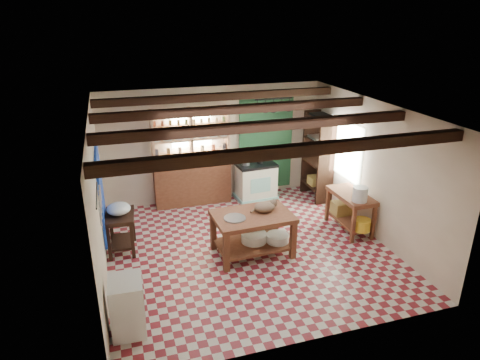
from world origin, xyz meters
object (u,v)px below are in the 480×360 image
object	(u,v)px
stove	(256,181)
cat	(265,207)
prep_table	(121,232)
right_counter	(350,212)
work_table	(252,234)
white_cabinet	(127,306)

from	to	relation	value
stove	cat	size ratio (longest dim) A/B	2.30
prep_table	cat	xyz separation A→B (m)	(2.49, -0.74, 0.50)
stove	right_counter	xyz separation A→B (m)	(1.28, -2.02, -0.04)
prep_table	right_counter	distance (m)	4.41
stove	cat	distance (m)	2.38
work_table	prep_table	distance (m)	2.38
work_table	prep_table	size ratio (longest dim) A/B	1.87
prep_table	cat	distance (m)	2.64
white_cabinet	work_table	bearing A→B (deg)	34.39
white_cabinet	cat	world-z (taller)	cat
stove	prep_table	distance (m)	3.45
stove	right_counter	world-z (taller)	stove
stove	right_counter	distance (m)	2.39
cat	work_table	bearing A→B (deg)	-178.69
right_counter	cat	distance (m)	1.97
white_cabinet	right_counter	distance (m)	4.72
white_cabinet	right_counter	world-z (taller)	white_cabinet
stove	right_counter	size ratio (longest dim) A/B	0.81
work_table	cat	world-z (taller)	cat
white_cabinet	right_counter	bearing A→B (deg)	23.61
work_table	stove	distance (m)	2.48
prep_table	right_counter	bearing A→B (deg)	-1.71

